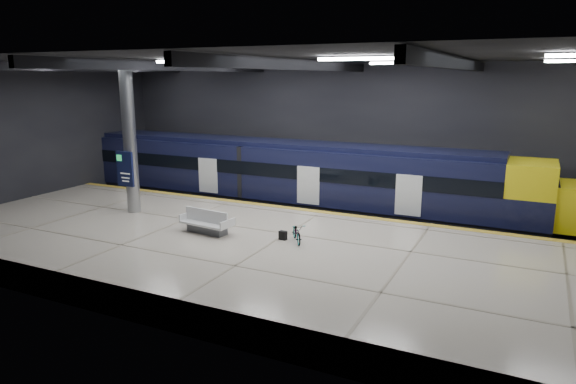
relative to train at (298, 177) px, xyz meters
The scene contains 10 objects.
ground 6.38m from the train, 65.46° to the right, with size 30.00×30.00×0.00m, color black.
room_shell 7.06m from the train, 65.46° to the right, with size 30.10×16.10×8.05m.
platform 8.52m from the train, 72.58° to the right, with size 30.00×11.00×1.10m, color beige.
safety_strip 3.84m from the train, 47.58° to the right, with size 30.00×0.40×0.01m, color gold.
rails 3.20m from the train, ahead, with size 30.00×1.52×0.16m.
train is the anchor object (origin of this frame).
bench 7.87m from the train, 93.36° to the right, with size 2.29×1.14×0.98m.
bicycle 8.03m from the train, 65.57° to the right, with size 0.50×1.43×0.75m, color #99999E.
pannier_bag 7.82m from the train, 69.59° to the right, with size 0.30×0.18×0.35m, color black.
info_column 8.86m from the train, 130.09° to the right, with size 0.90×0.78×6.90m.
Camera 1 is at (8.69, -18.85, 7.30)m, focal length 32.00 mm.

